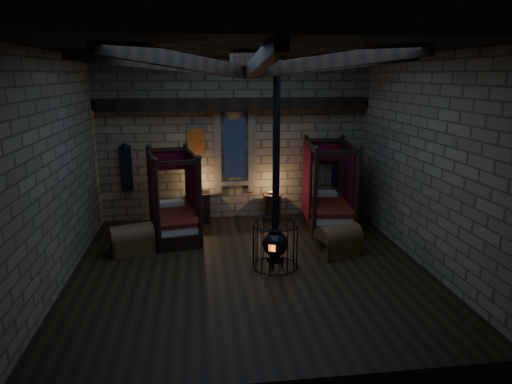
{
  "coord_description": "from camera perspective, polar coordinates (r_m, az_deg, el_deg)",
  "views": [
    {
      "loc": [
        -0.98,
        -8.44,
        3.8
      ],
      "look_at": [
        0.2,
        0.6,
        1.43
      ],
      "focal_mm": 32.0,
      "sensor_mm": 36.0,
      "label": 1
    }
  ],
  "objects": [
    {
      "name": "nightstand_left",
      "position": [
        12.01,
        -6.9,
        -1.88
      ],
      "size": [
        0.51,
        0.48,
        0.99
      ],
      "rotation": [
        0.0,
        0.0,
        -0.0
      ],
      "color": "black",
      "rests_on": "ground"
    },
    {
      "name": "trunk_right",
      "position": [
        10.05,
        10.2,
        -6.04
      ],
      "size": [
        1.06,
        0.85,
        0.68
      ],
      "rotation": [
        0.0,
        0.0,
        0.33
      ],
      "color": "brown",
      "rests_on": "ground"
    },
    {
      "name": "bed_left",
      "position": [
        11.09,
        -10.19,
        -2.97
      ],
      "size": [
        1.33,
        2.08,
        2.02
      ],
      "rotation": [
        0.0,
        0.0,
        0.17
      ],
      "color": "black",
      "rests_on": "ground"
    },
    {
      "name": "trunk_left",
      "position": [
        10.33,
        -15.24,
        -5.81
      ],
      "size": [
        1.02,
        0.82,
        0.66
      ],
      "rotation": [
        0.0,
        0.0,
        0.32
      ],
      "color": "brown",
      "rests_on": "ground"
    },
    {
      "name": "nightstand_right",
      "position": [
        12.12,
        2.0,
        -1.87
      ],
      "size": [
        0.46,
        0.44,
        0.79
      ],
      "rotation": [
        0.0,
        0.0,
        -0.02
      ],
      "color": "black",
      "rests_on": "ground"
    },
    {
      "name": "stove",
      "position": [
        9.14,
        2.42,
        -6.02
      ],
      "size": [
        0.92,
        0.92,
        4.05
      ],
      "rotation": [
        0.0,
        0.0,
        -0.42
      ],
      "color": "black",
      "rests_on": "ground"
    },
    {
      "name": "bed_right",
      "position": [
        11.75,
        8.93,
        -1.76
      ],
      "size": [
        1.3,
        2.15,
        2.14
      ],
      "rotation": [
        0.0,
        0.0,
        -0.11
      ],
      "color": "black",
      "rests_on": "ground"
    },
    {
      "name": "room",
      "position": [
        8.58,
        -0.91,
        14.2
      ],
      "size": [
        7.02,
        7.02,
        4.29
      ],
      "color": "black",
      "rests_on": "ground"
    }
  ]
}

